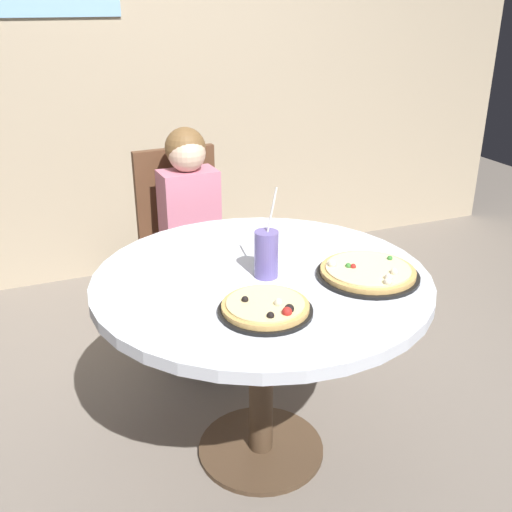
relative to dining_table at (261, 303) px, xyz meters
name	(u,v)px	position (x,y,z in m)	size (l,w,h in m)	color
ground_plane	(261,450)	(0.00, 0.00, -0.64)	(8.00, 8.00, 0.00)	slate
wall_with_window	(131,27)	(0.00, 1.91, 0.81)	(5.20, 0.14, 2.90)	tan
dining_table	(261,303)	(0.00, 0.00, 0.00)	(1.14, 1.14, 0.75)	silver
chair_wooden	(184,237)	(0.00, 0.98, -0.11)	(0.42, 0.42, 0.95)	brown
diner_child	(197,259)	(0.00, 0.79, -0.16)	(0.27, 0.42, 1.08)	#3F4766
pizza_veggie	(368,272)	(0.32, -0.15, 0.12)	(0.34, 0.34, 0.05)	black
pizza_cheese	(266,308)	(-0.09, -0.25, 0.12)	(0.28, 0.28, 0.05)	black
soda_cup	(266,254)	(0.01, -0.01, 0.19)	(0.08, 0.08, 0.31)	#6659A5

